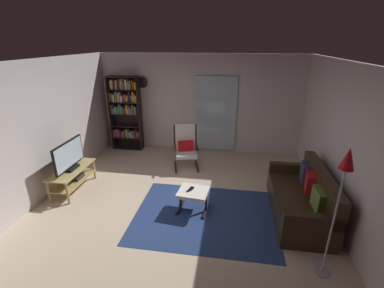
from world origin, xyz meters
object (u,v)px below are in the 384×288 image
at_px(leather_sofa, 303,199).
at_px(floor_lamp_by_sofa, 343,179).
at_px(television, 69,156).
at_px(ottoman, 193,194).
at_px(lounge_armchair, 186,145).
at_px(wall_clock, 143,82).
at_px(tv_stand, 73,176).
at_px(tv_remote, 190,190).
at_px(bookshelf_near_tv, 125,109).
at_px(cell_phone, 191,189).

height_order(leather_sofa, floor_lamp_by_sofa, floor_lamp_by_sofa).
bearing_deg(television, ottoman, -7.18).
distance_m(lounge_armchair, wall_clock, 2.15).
xyz_separation_m(tv_stand, leather_sofa, (4.46, -0.19, 0.01)).
bearing_deg(lounge_armchair, wall_clock, 142.06).
bearing_deg(tv_remote, lounge_armchair, 136.62).
relative_size(bookshelf_near_tv, floor_lamp_by_sofa, 1.12).
height_order(bookshelf_near_tv, tv_remote, bookshelf_near_tv).
bearing_deg(tv_stand, floor_lamp_by_sofa, -18.12).
xyz_separation_m(leather_sofa, floor_lamp_by_sofa, (0.01, -1.27, 1.10)).
distance_m(tv_stand, leather_sofa, 4.47).
distance_m(cell_phone, floor_lamp_by_sofa, 2.51).
xyz_separation_m(television, wall_clock, (0.75, 2.51, 1.10)).
height_order(lounge_armchair, ottoman, lounge_armchair).
bearing_deg(bookshelf_near_tv, tv_remote, -50.22).
xyz_separation_m(television, floor_lamp_by_sofa, (4.47, -1.45, 0.67)).
height_order(lounge_armchair, wall_clock, wall_clock).
bearing_deg(cell_phone, floor_lamp_by_sofa, -12.94).
bearing_deg(floor_lamp_by_sofa, tv_remote, 150.29).
bearing_deg(ottoman, tv_stand, 172.59).
xyz_separation_m(lounge_armchair, floor_lamp_by_sofa, (2.37, -2.92, 0.88)).
bearing_deg(television, cell_phone, -6.06).
bearing_deg(lounge_armchair, tv_stand, -145.28).
relative_size(lounge_armchair, wall_clock, 3.53).
distance_m(tv_stand, floor_lamp_by_sofa, 4.83).
relative_size(leather_sofa, floor_lamp_by_sofa, 1.02).
bearing_deg(tv_remote, leather_sofa, 38.40).
bearing_deg(tv_stand, lounge_armchair, 34.72).
distance_m(tv_stand, lounge_armchair, 2.56).
xyz_separation_m(bookshelf_near_tv, cell_phone, (2.23, -2.61, -0.75)).
bearing_deg(ottoman, leather_sofa, 4.31).
relative_size(leather_sofa, ottoman, 3.24).
distance_m(bookshelf_near_tv, lounge_armchair, 2.12).
distance_m(tv_stand, bookshelf_near_tv, 2.49).
relative_size(bookshelf_near_tv, cell_phone, 14.48).
bearing_deg(leather_sofa, bookshelf_near_tv, 148.99).
bearing_deg(leather_sofa, television, 177.73).
relative_size(cell_phone, floor_lamp_by_sofa, 0.08).
bearing_deg(bookshelf_near_tv, television, -96.61).
bearing_deg(cell_phone, bookshelf_near_tv, 148.74).
height_order(television, wall_clock, wall_clock).
bearing_deg(floor_lamp_by_sofa, cell_phone, 148.88).
xyz_separation_m(tv_stand, wall_clock, (0.75, 2.50, 1.54)).
height_order(tv_stand, cell_phone, tv_stand).
height_order(leather_sofa, lounge_armchair, lounge_armchair).
relative_size(tv_remote, floor_lamp_by_sofa, 0.08).
distance_m(television, floor_lamp_by_sofa, 4.74).
distance_m(television, cell_phone, 2.54).
bearing_deg(wall_clock, tv_stand, -106.79).
distance_m(ottoman, tv_remote, 0.10).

